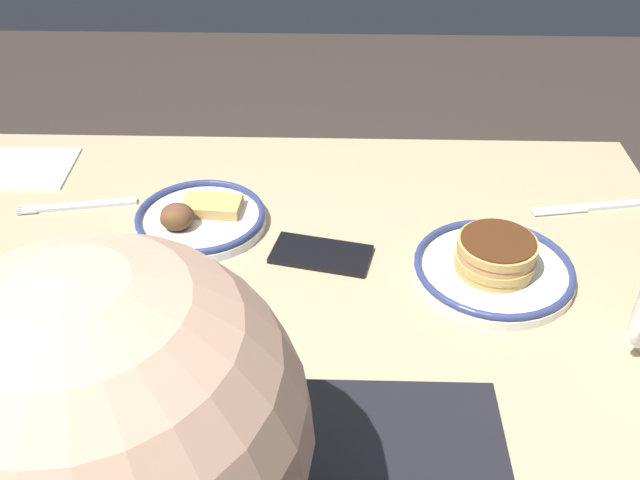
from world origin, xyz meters
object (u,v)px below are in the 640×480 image
Objects in this scene: fork_near at (77,206)px; butter_knife at (597,207)px; plate_near_main at (197,217)px; plate_far_companion at (494,265)px; cell_phone at (321,254)px; paper_napkin at (29,168)px; drinking_glass at (201,407)px.

butter_knife is at bearing -178.55° from fork_near.
plate_near_main is 0.45m from plate_far_companion.
paper_napkin is (0.52, -0.24, -0.00)m from cell_phone.
cell_phone reaches higher than paper_napkin.
cell_phone is at bearing 155.41° from paper_napkin.
paper_napkin is 0.17m from fork_near.
drinking_glass reaches higher than butter_knife.
plate_near_main reaches higher than butter_knife.
plate_far_companion reaches higher than fork_near.
plate_near_main is 1.08× the size of fork_near.
paper_napkin is at bearing -5.78° from butter_knife.
plate_far_companion reaches higher than cell_phone.
fork_near is (0.40, -0.12, -0.00)m from cell_phone.
plate_near_main is at bearing -79.41° from drinking_glass.
cell_phone is 0.66× the size of butter_knife.
paper_napkin is at bearing -20.08° from plate_far_companion.
paper_napkin is (0.76, -0.28, -0.02)m from plate_far_companion.
drinking_glass reaches higher than plate_near_main.
paper_napkin is 0.80× the size of fork_near.
butter_knife is (-0.64, -0.07, -0.01)m from plate_near_main.
cell_phone reaches higher than butter_knife.
drinking_glass is 0.54m from fork_near.
plate_near_main is 0.21m from fork_near.
paper_napkin is at bearing -44.22° from fork_near.
paper_napkin is at bearing -11.83° from cell_phone.
drinking_glass is at bearing 124.93° from paper_napkin.
plate_far_companion is at bearing 159.92° from paper_napkin.
cell_phone is at bearing -109.05° from drinking_glass.
fork_near and butter_knife have the same top height.
drinking_glass is 0.90× the size of cell_phone.
paper_napkin is (0.40, -0.58, -0.06)m from drinking_glass.
drinking_glass is 0.71m from paper_napkin.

